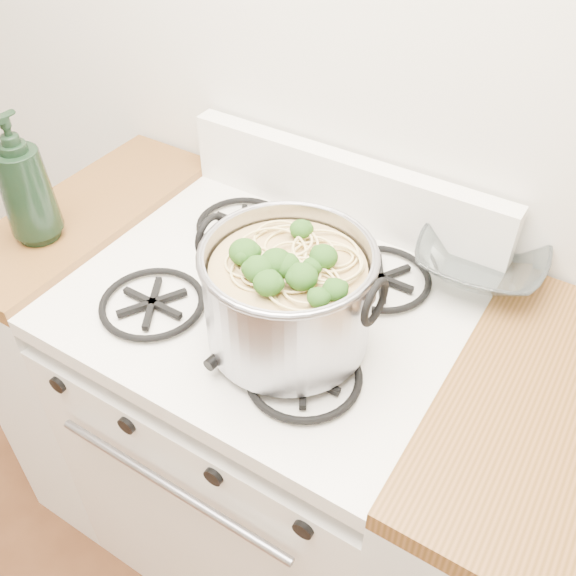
% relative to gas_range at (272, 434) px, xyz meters
% --- Properties ---
extents(gas_range, '(0.76, 0.66, 0.92)m').
position_rel_gas_range_xyz_m(gas_range, '(0.00, 0.00, 0.00)').
color(gas_range, white).
rests_on(gas_range, ground).
extents(counter_left, '(0.25, 0.65, 0.92)m').
position_rel_gas_range_xyz_m(counter_left, '(-0.51, 0.00, 0.02)').
color(counter_left, silver).
rests_on(counter_left, ground).
extents(stock_pot, '(0.33, 0.30, 0.20)m').
position_rel_gas_range_xyz_m(stock_pot, '(0.10, -0.09, 0.58)').
color(stock_pot, '#9798A0').
rests_on(stock_pot, gas_range).
extents(spatula, '(0.32, 0.34, 0.02)m').
position_rel_gas_range_xyz_m(spatula, '(0.06, 0.02, 0.50)').
color(spatula, black).
rests_on(spatula, gas_range).
extents(glass_bowl, '(0.11, 0.11, 0.02)m').
position_rel_gas_range_xyz_m(glass_bowl, '(0.33, 0.27, 0.50)').
color(glass_bowl, white).
rests_on(glass_bowl, gas_range).
extents(bottle, '(0.13, 0.13, 0.28)m').
position_rel_gas_range_xyz_m(bottle, '(-0.51, -0.12, 0.63)').
color(bottle, black).
rests_on(bottle, counter_left).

